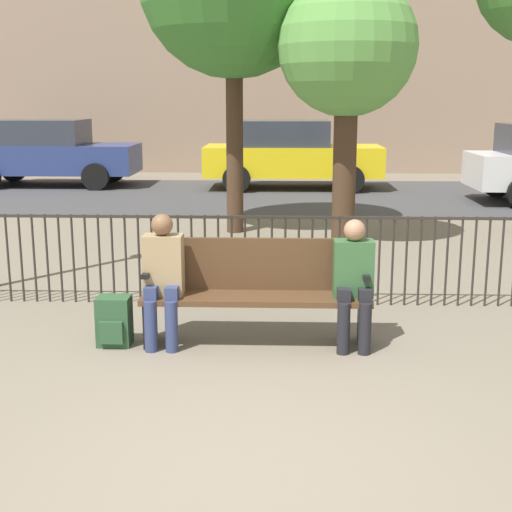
# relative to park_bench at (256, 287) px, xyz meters

# --- Properties ---
(ground_plane) EXTENTS (80.00, 80.00, 0.00)m
(ground_plane) POSITION_rel_park_bench_xyz_m (0.00, -2.30, -0.50)
(ground_plane) COLOR #706656
(park_bench) EXTENTS (2.00, 0.45, 0.92)m
(park_bench) POSITION_rel_park_bench_xyz_m (0.00, 0.00, 0.00)
(park_bench) COLOR #4C331E
(park_bench) RESTS_ON ground
(seated_person_0) EXTENTS (0.34, 0.39, 1.17)m
(seated_person_0) POSITION_rel_park_bench_xyz_m (-0.81, -0.13, 0.15)
(seated_person_0) COLOR navy
(seated_person_0) RESTS_ON ground
(seated_person_1) EXTENTS (0.34, 0.39, 1.13)m
(seated_person_1) POSITION_rel_park_bench_xyz_m (0.84, -0.14, 0.13)
(seated_person_1) COLOR black
(seated_person_1) RESTS_ON ground
(backpack) EXTENTS (0.29, 0.27, 0.44)m
(backpack) POSITION_rel_park_bench_xyz_m (-1.25, -0.15, -0.28)
(backpack) COLOR #284C2D
(backpack) RESTS_ON ground
(fence_railing) EXTENTS (9.01, 0.03, 0.95)m
(fence_railing) POSITION_rel_park_bench_xyz_m (-0.02, 1.18, 0.06)
(fence_railing) COLOR #2D2823
(fence_railing) RESTS_ON ground
(tree_1) EXTENTS (1.98, 1.98, 3.84)m
(tree_1) POSITION_rel_park_bench_xyz_m (1.14, 4.39, 2.30)
(tree_1) COLOR #422D1E
(tree_1) RESTS_ON ground
(street_surface) EXTENTS (24.00, 6.00, 0.01)m
(street_surface) POSITION_rel_park_bench_xyz_m (0.00, 9.70, -0.50)
(street_surface) COLOR #3D3D3F
(street_surface) RESTS_ON ground
(parked_car_0) EXTENTS (4.20, 1.94, 1.62)m
(parked_car_0) POSITION_rel_park_bench_xyz_m (-5.56, 11.43, 0.34)
(parked_car_0) COLOR navy
(parked_car_0) RESTS_ON ground
(parked_car_2) EXTENTS (4.20, 1.94, 1.62)m
(parked_car_2) POSITION_rel_park_bench_xyz_m (0.40, 11.09, 0.34)
(parked_car_2) COLOR yellow
(parked_car_2) RESTS_ON ground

